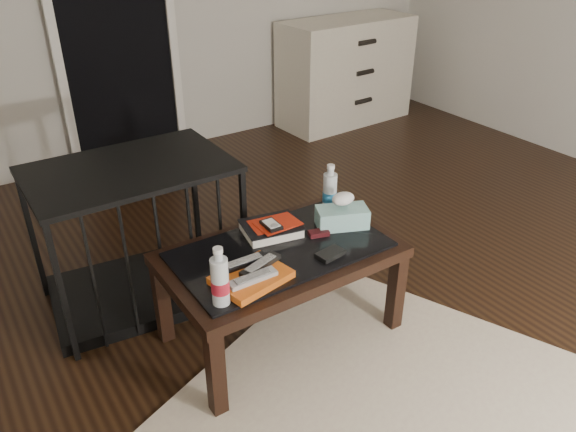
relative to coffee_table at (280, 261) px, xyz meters
name	(u,v)px	position (x,y,z in m)	size (l,w,h in m)	color
ground	(381,301)	(0.55, -0.09, -0.40)	(5.00, 5.00, 0.00)	black
doorway	(113,22)	(0.15, 2.38, 0.63)	(0.90, 0.08, 2.07)	black
coffee_table	(280,261)	(0.00, 0.00, 0.00)	(1.00, 0.60, 0.46)	black
dresser	(346,72)	(2.08, 2.14, 0.05)	(1.22, 0.56, 0.90)	beige
pet_crate	(142,256)	(-0.41, 0.63, -0.17)	(0.97, 0.70, 0.71)	black
magazines	(251,277)	(-0.22, -0.13, 0.08)	(0.28, 0.21, 0.03)	#CA5413
remote_silver	(253,278)	(-0.24, -0.17, 0.11)	(0.20, 0.05, 0.02)	#9E9EA2
remote_black_front	(261,265)	(-0.17, -0.11, 0.11)	(0.20, 0.05, 0.02)	black
remote_black_back	(244,262)	(-0.21, -0.06, 0.11)	(0.20, 0.05, 0.02)	black
textbook	(271,228)	(0.04, 0.13, 0.09)	(0.25, 0.20, 0.05)	black
dvd_mailers	(272,223)	(0.04, 0.13, 0.11)	(0.19, 0.14, 0.01)	#B21F0B
ipod	(271,225)	(0.02, 0.10, 0.12)	(0.06, 0.10, 0.02)	black
flip_phone	(319,233)	(0.20, 0.00, 0.08)	(0.09, 0.05, 0.02)	black
wallet	(330,254)	(0.14, -0.17, 0.07)	(0.12, 0.07, 0.02)	black
water_bottle_left	(220,276)	(-0.38, -0.19, 0.18)	(0.07, 0.07, 0.24)	silver
water_bottle_right	(330,188)	(0.38, 0.16, 0.18)	(0.07, 0.07, 0.24)	silver
tissue_box	(342,217)	(0.34, 0.01, 0.11)	(0.23, 0.12, 0.09)	teal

